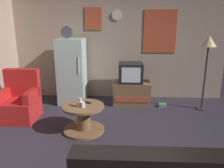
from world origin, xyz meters
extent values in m
plane|color=#2D2833|center=(0.00, 0.00, 0.00)|extent=(12.00, 12.00, 0.00)
cube|color=tan|center=(0.00, 2.45, 1.39)|extent=(5.20, 0.10, 2.77)
cube|color=#C64C2D|center=(1.01, 2.39, 1.64)|extent=(0.76, 0.02, 1.00)
cube|color=#C64C2D|center=(-0.57, 2.39, 1.93)|extent=(0.40, 0.02, 0.52)
cylinder|color=silver|center=(-0.02, 2.39, 2.01)|extent=(0.22, 0.03, 0.22)
cube|color=silver|center=(-1.04, 1.95, 0.75)|extent=(0.60, 0.60, 1.50)
cylinder|color=silver|center=(-0.82, 1.65, 0.95)|extent=(0.02, 0.02, 0.36)
cylinder|color=#4C4C51|center=(-1.09, 1.87, 1.64)|extent=(0.26, 0.04, 0.26)
cube|color=brown|center=(0.35, 1.92, 0.26)|extent=(0.84, 0.52, 0.52)
cube|color=#AD4733|center=(0.35, 1.65, 0.18)|extent=(0.76, 0.01, 0.13)
cube|color=black|center=(0.32, 1.92, 0.74)|extent=(0.54, 0.50, 0.44)
cube|color=silver|center=(0.32, 1.66, 0.74)|extent=(0.41, 0.01, 0.33)
cylinder|color=#332D28|center=(1.89, 1.64, 0.01)|extent=(0.24, 0.24, 0.02)
cylinder|color=#332D28|center=(1.89, 1.64, 0.70)|extent=(0.04, 0.04, 1.40)
cone|color=#F2D18C|center=(1.89, 1.64, 1.48)|extent=(0.32, 0.32, 0.22)
cylinder|color=brown|center=(-0.53, 0.50, 0.02)|extent=(0.72, 0.72, 0.04)
cylinder|color=brown|center=(-0.53, 0.50, 0.24)|extent=(0.24, 0.24, 0.44)
cylinder|color=brown|center=(-0.53, 0.50, 0.46)|extent=(0.72, 0.72, 0.04)
cylinder|color=silver|center=(-0.56, 0.44, 0.55)|extent=(0.05, 0.05, 0.15)
cylinder|color=silver|center=(-0.52, 0.41, 0.52)|extent=(0.08, 0.08, 0.09)
cylinder|color=tan|center=(-0.59, 0.43, 0.52)|extent=(0.08, 0.08, 0.09)
cube|color=black|center=(-0.48, 0.61, 0.49)|extent=(0.16, 0.10, 0.02)
cube|color=red|center=(-1.88, 0.91, 0.20)|extent=(0.68, 0.68, 0.40)
cube|color=red|center=(-1.88, 1.17, 0.68)|extent=(0.68, 0.16, 0.56)
cube|color=red|center=(-2.16, 0.91, 0.50)|extent=(0.12, 0.60, 0.20)
cube|color=red|center=(-1.60, 0.91, 0.50)|extent=(0.12, 0.60, 0.20)
cube|color=#B25671|center=(1.05, 1.74, 0.01)|extent=(0.18, 0.16, 0.02)
cube|color=#4C48AB|center=(1.05, 1.74, 0.03)|extent=(0.20, 0.15, 0.02)
cube|color=#3F954A|center=(1.05, 1.74, 0.05)|extent=(0.16, 0.13, 0.03)
camera|label=1|loc=(0.14, -3.07, 1.86)|focal=35.91mm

